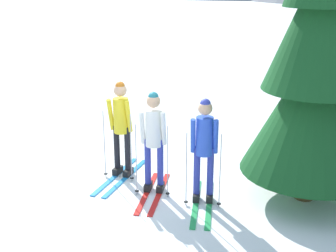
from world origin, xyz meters
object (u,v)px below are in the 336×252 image
object	(u,v)px
skier_in_yellow	(121,125)
pine_tree_far	(318,55)
skier_in_white	(154,138)
skier_in_blue	(204,147)

from	to	relation	value
skier_in_yellow	pine_tree_far	bearing A→B (deg)	9.07
pine_tree_far	skier_in_white	bearing A→B (deg)	-160.41
pine_tree_far	skier_in_blue	bearing A→B (deg)	-150.50
skier_in_white	pine_tree_far	xyz separation A→B (m)	(2.42, 0.86, 1.45)
skier_in_blue	skier_in_yellow	bearing A→B (deg)	169.17
skier_in_white	skier_in_blue	distance (m)	0.91
skier_in_blue	pine_tree_far	size ratio (longest dim) A/B	0.33
skier_in_yellow	pine_tree_far	size ratio (longest dim) A/B	0.34
skier_in_blue	pine_tree_far	xyz separation A→B (m)	(1.51, 0.85, 1.46)
skier_in_white	pine_tree_far	world-z (taller)	pine_tree_far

